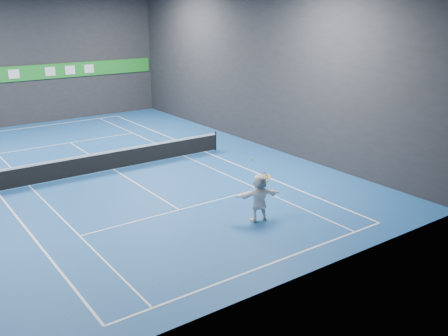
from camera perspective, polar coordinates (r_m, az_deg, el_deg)
ground at (r=25.54m, az=-12.48°, el=-0.18°), size 26.00×26.00×0.00m
wall_back at (r=36.83m, az=-21.28°, el=11.68°), size 18.00×0.10×9.00m
wall_front at (r=13.69m, az=8.63°, el=3.98°), size 18.00×0.10×9.00m
wall_right at (r=29.18m, az=3.60°, el=11.49°), size 0.10×26.00×9.00m
baseline_near at (r=16.09m, az=5.09°, el=-10.93°), size 10.98×0.08×0.01m
baseline_far at (r=36.45m, az=-20.03°, el=4.56°), size 10.98×0.08×0.01m
sideline_doubles_right at (r=28.01m, az=-2.16°, el=1.85°), size 0.08×23.78×0.01m
sideline_singles_left at (r=24.35m, az=-21.36°, el=-1.92°), size 0.06×23.78×0.01m
sideline_singles_right at (r=27.31m, az=-4.58°, el=1.38°), size 0.06×23.78×0.01m
service_line_near at (r=20.14m, az=-5.13°, el=-4.78°), size 8.23×0.06×0.01m
service_line_far at (r=31.32m, az=-17.19°, el=2.79°), size 8.23×0.06×0.01m
center_service_line at (r=25.54m, az=-12.48°, el=-0.17°), size 0.06×12.80×0.01m
player at (r=18.81m, az=4.04°, el=-3.40°), size 1.80×1.05×1.85m
tennis_ball at (r=18.28m, az=3.21°, el=0.97°), size 0.07×0.07×0.07m
tennis_net at (r=25.38m, az=-12.56°, el=0.98°), size 12.50×0.10×1.07m
sponsor_banner at (r=36.87m, az=-21.08°, el=10.13°), size 17.64×0.11×1.00m
tennis_racket at (r=18.78m, az=4.75°, el=-1.01°), size 0.51×0.35×0.57m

